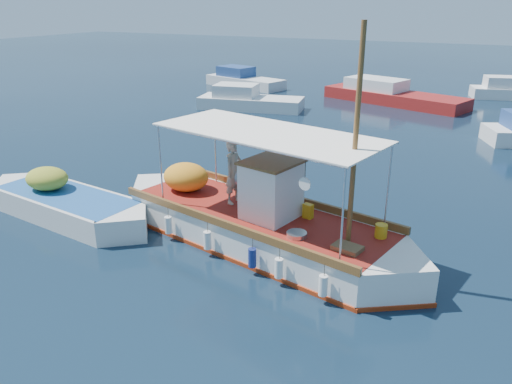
% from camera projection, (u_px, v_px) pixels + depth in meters
% --- Properties ---
extents(ground, '(160.00, 160.00, 0.00)m').
position_uv_depth(ground, '(271.00, 248.00, 14.72)').
color(ground, black).
rests_on(ground, ground).
extents(fishing_caique, '(10.64, 4.65, 6.65)m').
position_uv_depth(fishing_caique, '(255.00, 224.00, 14.89)').
color(fishing_caique, white).
rests_on(fishing_caique, ground).
extents(dinghy, '(7.28, 2.73, 1.79)m').
position_uv_depth(dinghy, '(66.00, 206.00, 16.75)').
color(dinghy, white).
rests_on(dinghy, ground).
extents(bg_boat_nw, '(7.16, 3.66, 1.80)m').
position_uv_depth(bg_boat_nw, '(248.00, 102.00, 33.23)').
color(bg_boat_nw, silver).
rests_on(bg_boat_nw, ground).
extents(bg_boat_n, '(10.47, 5.86, 1.80)m').
position_uv_depth(bg_boat_n, '(390.00, 96.00, 35.23)').
color(bg_boat_n, maroon).
rests_on(bg_boat_n, ground).
extents(bg_boat_far_w, '(7.44, 4.13, 1.80)m').
position_uv_depth(bg_boat_far_w, '(243.00, 81.00, 41.78)').
color(bg_boat_far_w, silver).
rests_on(bg_boat_far_w, ground).
extents(bg_boat_far_n, '(5.89, 3.42, 1.80)m').
position_uv_depth(bg_boat_far_n, '(509.00, 92.00, 36.69)').
color(bg_boat_far_n, silver).
rests_on(bg_boat_far_n, ground).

